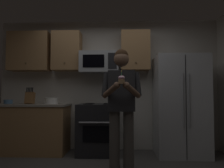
{
  "coord_description": "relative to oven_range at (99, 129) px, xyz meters",
  "views": [
    {
      "loc": [
        0.26,
        -2.73,
        1.1
      ],
      "look_at": [
        0.14,
        0.42,
        1.25
      ],
      "focal_mm": 35.05,
      "sensor_mm": 36.0,
      "label": 1
    }
  ],
  "objects": [
    {
      "name": "wall_back",
      "position": [
        0.15,
        0.39,
        0.84
      ],
      "size": [
        4.4,
        0.1,
        2.6
      ],
      "primitive_type": "cube",
      "color": "beige",
      "rests_on": "ground"
    },
    {
      "name": "bowl_large_white",
      "position": [
        -0.91,
        0.05,
        0.52
      ],
      "size": [
        0.25,
        0.25,
        0.12
      ],
      "color": "white",
      "rests_on": "counter_left"
    },
    {
      "name": "counter_left",
      "position": [
        -1.3,
        0.02,
        0.0
      ],
      "size": [
        1.44,
        0.66,
        0.92
      ],
      "color": "#9E7247",
      "rests_on": "ground"
    },
    {
      "name": "refrigerator",
      "position": [
        1.5,
        -0.04,
        0.44
      ],
      "size": [
        0.9,
        0.75,
        1.8
      ],
      "color": "#B7BABF",
      "rests_on": "ground"
    },
    {
      "name": "knife_block",
      "position": [
        -1.3,
        -0.03,
        0.57
      ],
      "size": [
        0.16,
        0.15,
        0.32
      ],
      "color": "brown",
      "rests_on": "counter_left"
    },
    {
      "name": "oven_range",
      "position": [
        0.0,
        0.0,
        0.0
      ],
      "size": [
        0.76,
        0.7,
        0.93
      ],
      "color": "black",
      "rests_on": "ground"
    },
    {
      "name": "bowl_small_colored",
      "position": [
        -1.76,
        0.05,
        0.5
      ],
      "size": [
        0.17,
        0.17,
        0.08
      ],
      "color": "#4C7299",
      "rests_on": "counter_left"
    },
    {
      "name": "person",
      "position": [
        0.42,
        -0.95,
        0.53
      ],
      "size": [
        0.6,
        0.48,
        1.76
      ],
      "color": "#4C4742",
      "rests_on": "ground"
    },
    {
      "name": "cabinet_row_upper",
      "position": [
        -0.57,
        0.17,
        1.49
      ],
      "size": [
        2.78,
        0.36,
        0.76
      ],
      "color": "#9E7247"
    },
    {
      "name": "cupcake",
      "position": [
        0.42,
        -1.28,
        0.83
      ],
      "size": [
        0.09,
        0.09,
        0.17
      ],
      "color": "#A87F56"
    },
    {
      "name": "microwave",
      "position": [
        0.0,
        0.12,
        1.26
      ],
      "size": [
        0.74,
        0.41,
        0.4
      ],
      "color": "#9EA0A5"
    }
  ]
}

